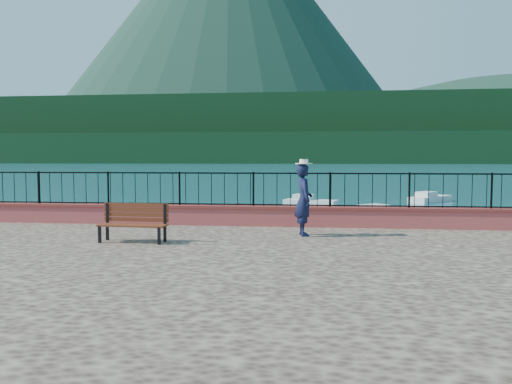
% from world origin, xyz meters
% --- Properties ---
extents(ground, '(2000.00, 2000.00, 0.00)m').
position_xyz_m(ground, '(0.00, 0.00, 0.00)').
color(ground, '#19596B').
rests_on(ground, ground).
extents(parapet, '(28.00, 0.46, 0.58)m').
position_xyz_m(parapet, '(0.00, 3.70, 1.49)').
color(parapet, '#A83C46').
rests_on(parapet, promenade).
extents(railing, '(27.00, 0.05, 0.95)m').
position_xyz_m(railing, '(0.00, 3.70, 2.25)').
color(railing, black).
rests_on(railing, parapet).
extents(dock, '(2.00, 16.00, 0.30)m').
position_xyz_m(dock, '(-2.00, 12.00, 0.15)').
color(dock, '#2D231C').
rests_on(dock, ground).
extents(far_forest, '(900.00, 60.00, 18.00)m').
position_xyz_m(far_forest, '(0.00, 300.00, 9.00)').
color(far_forest, black).
rests_on(far_forest, ground).
extents(foothills, '(900.00, 120.00, 44.00)m').
position_xyz_m(foothills, '(0.00, 360.00, 22.00)').
color(foothills, black).
rests_on(foothills, ground).
extents(volcano, '(560.00, 560.00, 380.00)m').
position_xyz_m(volcano, '(-120.00, 700.00, 190.00)').
color(volcano, '#142D23').
rests_on(volcano, ground).
extents(park_bench, '(1.63, 0.61, 0.89)m').
position_xyz_m(park_bench, '(-2.75, 0.54, 1.47)').
color(park_bench, black).
rests_on(park_bench, promenade).
extents(person, '(0.58, 0.75, 1.82)m').
position_xyz_m(person, '(1.19, 1.99, 2.11)').
color(person, black).
rests_on(person, promenade).
extents(hat, '(0.44, 0.44, 0.12)m').
position_xyz_m(hat, '(1.19, 1.99, 3.08)').
color(hat, white).
rests_on(hat, person).
extents(boat_0, '(3.87, 1.72, 0.80)m').
position_xyz_m(boat_0, '(-4.02, 10.21, 0.40)').
color(boat_0, silver).
rests_on(boat_0, ground).
extents(boat_1, '(3.53, 1.69, 0.80)m').
position_xyz_m(boat_1, '(4.94, 11.01, 0.40)').
color(boat_1, white).
rests_on(boat_1, ground).
extents(boat_2, '(3.97, 3.63, 0.80)m').
position_xyz_m(boat_2, '(4.96, 15.79, 0.40)').
color(boat_2, silver).
rests_on(boat_2, ground).
extents(boat_4, '(3.68, 2.27, 0.80)m').
position_xyz_m(boat_4, '(1.22, 22.34, 0.40)').
color(boat_4, silver).
rests_on(boat_4, ground).
extents(boat_5, '(3.68, 4.00, 0.80)m').
position_xyz_m(boat_5, '(9.82, 26.55, 0.40)').
color(boat_5, silver).
rests_on(boat_5, ground).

